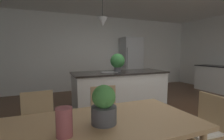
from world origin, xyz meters
TOP-DOWN VIEW (x-y plane):
  - ground_plane at (0.00, 0.00)m, footprint 10.00×8.40m
  - wall_back_kitchen at (0.00, 3.26)m, footprint 10.00×0.12m
  - dining_table at (-1.54, -1.40)m, footprint 1.95×0.89m
  - chair_kitchen_end at (-0.19, -1.40)m, footprint 0.44×0.44m
  - chair_far_left at (-1.98, -0.58)m, footprint 0.42×0.42m
  - chair_far_right at (-1.10, -0.58)m, footprint 0.41×0.41m
  - kitchen_island at (-0.18, 0.90)m, footprint 2.31×0.87m
  - refrigerator at (1.19, 2.86)m, footprint 0.75×0.67m
  - pendant_over_island_main at (-0.63, 0.90)m, footprint 0.23×0.23m
  - potted_plant_on_island at (-0.26, 0.90)m, footprint 0.35×0.35m
  - potted_plant_on_table at (-1.43, -1.43)m, footprint 0.22×0.22m
  - vase_on_dining_table at (-1.77, -1.53)m, footprint 0.12×0.12m

SIDE VIEW (x-z plane):
  - ground_plane at x=0.00m, z-range -0.04..0.00m
  - kitchen_island at x=-0.18m, z-range 0.01..0.92m
  - chair_kitchen_end at x=-0.19m, z-range 0.04..0.91m
  - chair_far_left at x=-1.98m, z-range 0.04..0.91m
  - chair_far_right at x=-1.10m, z-range 0.04..0.91m
  - dining_table at x=-1.54m, z-range 0.31..1.06m
  - vase_on_dining_table at x=-1.77m, z-range 0.76..0.97m
  - potted_plant_on_table at x=-1.43m, z-range 0.75..1.08m
  - refrigerator at x=1.19m, z-range 0.00..1.93m
  - potted_plant_on_island at x=-0.26m, z-range 0.93..1.38m
  - wall_back_kitchen at x=0.00m, z-range 0.00..2.70m
  - pendant_over_island_main at x=-0.63m, z-range 1.69..2.43m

